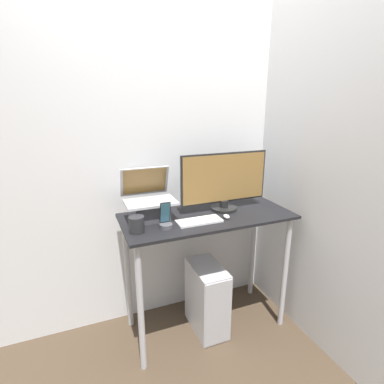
{
  "coord_description": "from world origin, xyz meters",
  "views": [
    {
      "loc": [
        -0.83,
        -1.51,
        1.67
      ],
      "look_at": [
        -0.12,
        0.27,
        1.1
      ],
      "focal_mm": 28.0,
      "sensor_mm": 36.0,
      "label": 1
    }
  ],
  "objects_px": {
    "cell_phone": "(166,222)",
    "keyboard": "(199,221)",
    "computer_tower": "(207,298)",
    "mouse": "(226,217)",
    "laptop": "(150,205)",
    "monitor": "(224,183)"
  },
  "relations": [
    {
      "from": "keyboard",
      "to": "mouse",
      "type": "height_order",
      "value": "mouse"
    },
    {
      "from": "mouse",
      "to": "laptop",
      "type": "bearing_deg",
      "value": 158.92
    },
    {
      "from": "keyboard",
      "to": "computer_tower",
      "type": "distance_m",
      "value": 0.67
    },
    {
      "from": "laptop",
      "to": "computer_tower",
      "type": "relative_size",
      "value": 0.64
    },
    {
      "from": "laptop",
      "to": "mouse",
      "type": "distance_m",
      "value": 0.52
    },
    {
      "from": "monitor",
      "to": "computer_tower",
      "type": "height_order",
      "value": "monitor"
    },
    {
      "from": "laptop",
      "to": "keyboard",
      "type": "height_order",
      "value": "laptop"
    },
    {
      "from": "laptop",
      "to": "monitor",
      "type": "distance_m",
      "value": 0.55
    },
    {
      "from": "cell_phone",
      "to": "computer_tower",
      "type": "height_order",
      "value": "cell_phone"
    },
    {
      "from": "laptop",
      "to": "computer_tower",
      "type": "height_order",
      "value": "laptop"
    },
    {
      "from": "keyboard",
      "to": "mouse",
      "type": "distance_m",
      "value": 0.2
    },
    {
      "from": "cell_phone",
      "to": "keyboard",
      "type": "bearing_deg",
      "value": 2.3
    },
    {
      "from": "keyboard",
      "to": "monitor",
      "type": "bearing_deg",
      "value": 30.54
    },
    {
      "from": "computer_tower",
      "to": "mouse",
      "type": "bearing_deg",
      "value": -32.95
    },
    {
      "from": "laptop",
      "to": "monitor",
      "type": "relative_size",
      "value": 0.51
    },
    {
      "from": "mouse",
      "to": "cell_phone",
      "type": "height_order",
      "value": "cell_phone"
    },
    {
      "from": "monitor",
      "to": "computer_tower",
      "type": "xyz_separation_m",
      "value": [
        -0.17,
        -0.1,
        -0.86
      ]
    },
    {
      "from": "mouse",
      "to": "computer_tower",
      "type": "xyz_separation_m",
      "value": [
        -0.1,
        0.07,
        -0.66
      ]
    },
    {
      "from": "keyboard",
      "to": "mouse",
      "type": "relative_size",
      "value": 5.0
    },
    {
      "from": "laptop",
      "to": "monitor",
      "type": "xyz_separation_m",
      "value": [
        0.54,
        -0.02,
        0.11
      ]
    },
    {
      "from": "keyboard",
      "to": "cell_phone",
      "type": "relative_size",
      "value": 1.76
    },
    {
      "from": "laptop",
      "to": "cell_phone",
      "type": "relative_size",
      "value": 1.98
    }
  ]
}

